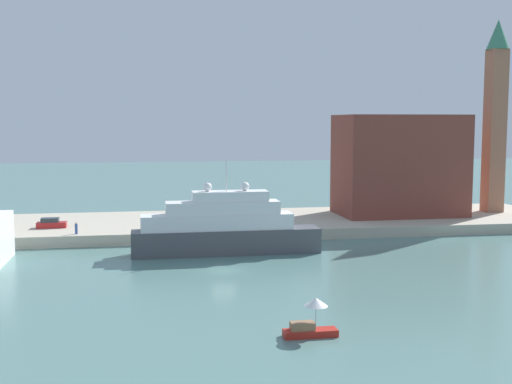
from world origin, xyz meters
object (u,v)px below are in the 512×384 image
object	(u,v)px
large_yacht	(224,229)
parked_car	(51,223)
mooring_bollard	(226,227)
small_motorboat	(311,321)
bell_tower	(495,109)
person_figure	(76,229)
harbor_building	(399,165)

from	to	relation	value
large_yacht	parked_car	world-z (taller)	large_yacht
large_yacht	mooring_bollard	world-z (taller)	large_yacht
small_motorboat	parked_car	distance (m)	52.42
bell_tower	mooring_bollard	distance (m)	48.88
large_yacht	person_figure	bearing A→B (deg)	154.60
large_yacht	parked_car	size ratio (longest dim) A/B	5.74
person_figure	mooring_bollard	bearing A→B (deg)	-1.14
parked_car	mooring_bollard	distance (m)	24.09
large_yacht	bell_tower	bearing A→B (deg)	22.78
person_figure	parked_car	bearing A→B (deg)	123.26
mooring_bollard	bell_tower	bearing A→B (deg)	13.92
large_yacht	parked_car	xyz separation A→B (m)	(-22.03, 14.54, -1.01)
large_yacht	small_motorboat	world-z (taller)	large_yacht
harbor_building	bell_tower	distance (m)	18.38
harbor_building	bell_tower	xyz separation A→B (m)	(16.18, 0.47, 8.70)
small_motorboat	person_figure	world-z (taller)	person_figure
large_yacht	bell_tower	distance (m)	52.11
large_yacht	person_figure	world-z (taller)	large_yacht
bell_tower	person_figure	xyz separation A→B (m)	(-64.19, -10.72, -15.75)
person_figure	bell_tower	bearing A→B (deg)	9.48
harbor_building	parked_car	size ratio (longest dim) A/B	4.75
large_yacht	bell_tower	world-z (taller)	bell_tower
large_yacht	mooring_bollard	size ratio (longest dim) A/B	25.95
bell_tower	mooring_bollard	size ratio (longest dim) A/B	34.78
harbor_building	person_figure	bearing A→B (deg)	-167.94
small_motorboat	bell_tower	xyz separation A→B (m)	(43.50, 51.09, 16.77)
person_figure	mooring_bollard	distance (m)	19.37
bell_tower	parked_car	size ratio (longest dim) A/B	7.69
small_motorboat	harbor_building	size ratio (longest dim) A/B	0.22
person_figure	mooring_bollard	xyz separation A→B (m)	(19.37, -0.39, -0.27)
harbor_building	small_motorboat	bearing A→B (deg)	-118.35
small_motorboat	mooring_bollard	size ratio (longest dim) A/B	4.62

